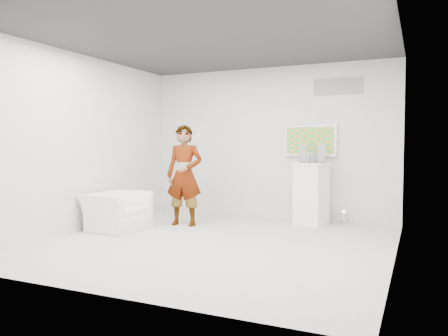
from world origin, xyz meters
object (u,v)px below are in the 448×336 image
(person, at_px, (184,175))
(floor_uplight, at_px, (343,218))
(tv, at_px, (310,141))
(armchair, at_px, (117,211))
(pedestal, at_px, (311,194))

(person, bearing_deg, floor_uplight, 15.91)
(tv, height_order, person, tv)
(armchair, bearing_deg, person, -43.41)
(person, distance_m, floor_uplight, 3.03)
(person, relative_size, armchair, 1.84)
(person, relative_size, floor_uplight, 7.39)
(person, bearing_deg, armchair, -145.00)
(tv, height_order, pedestal, tv)
(tv, bearing_deg, floor_uplight, -7.11)
(floor_uplight, bearing_deg, tv, 172.89)
(tv, relative_size, armchair, 1.01)
(armchair, height_order, floor_uplight, armchair)
(tv, distance_m, pedestal, 1.04)
(pedestal, bearing_deg, person, -154.24)
(tv, relative_size, pedestal, 0.87)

